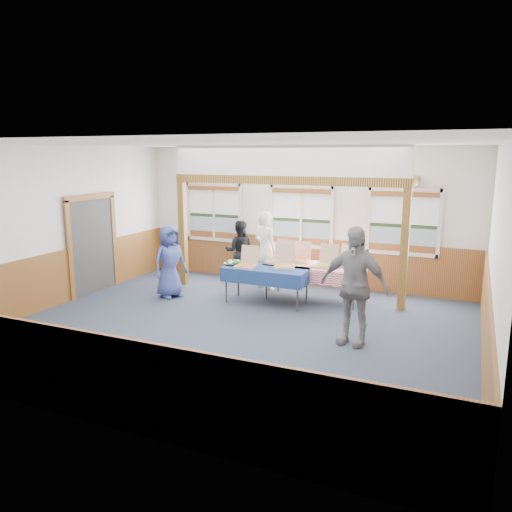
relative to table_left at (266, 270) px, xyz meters
The scene contains 31 objects.
floor 1.77m from the table_left, 86.17° to the right, with size 8.00×8.00×0.00m, color #293343.
ceiling 2.98m from the table_left, 86.17° to the right, with size 8.00×8.00×0.00m, color white.
wall_back 2.09m from the table_left, 86.70° to the left, with size 8.00×8.00×0.00m, color silver.
wall_front 5.20m from the table_left, 88.79° to the right, with size 8.00×8.00×0.00m, color silver.
wall_left 4.31m from the table_left, 157.40° to the right, with size 8.00×8.00×0.00m, color silver.
wall_right 4.51m from the table_left, 21.52° to the right, with size 8.00×8.00×0.00m, color silver.
wainscot_back 1.86m from the table_left, 86.65° to the left, with size 7.98×0.05×1.10m, color brown.
wainscot_front 5.10m from the table_left, 88.78° to the right, with size 7.98×0.05×1.10m, color brown.
wainscot_left 4.19m from the table_left, 157.27° to the right, with size 0.05×6.98×1.10m, color brown.
wainscot_right 4.40m from the table_left, 21.64° to the right, with size 0.05×6.98×1.10m, color brown.
cased_opening 3.93m from the table_left, 169.42° to the right, with size 0.06×1.30×2.10m, color #353535.
window_left 3.02m from the table_left, 140.02° to the left, with size 1.56×0.10×1.46m.
window_mid 2.09m from the table_left, 86.62° to the left, with size 1.56×0.10×1.46m.
window_right 3.18m from the table_left, 37.34° to the left, with size 1.56×0.10×1.46m.
post_left 2.54m from the table_left, 164.12° to the left, with size 0.15×0.15×2.40m, color #532C12.
post_right 2.74m from the table_left, 14.62° to the left, with size 0.15×0.15×2.40m, color #532C12.
cross_beam 1.92m from the table_left, 80.94° to the left, with size 5.15×0.18×0.18m, color #532C12.
table_left is the anchor object (origin of this frame).
table_right 1.03m from the table_left, 36.96° to the left, with size 2.22×1.75×0.76m.
pizza_box_a 0.43m from the table_left, 164.93° to the right, with size 0.39×0.47×0.41m.
pizza_box_b 0.40m from the table_left, 25.48° to the left, with size 0.52×0.58×0.44m.
pizza_box_c 0.54m from the table_left, 81.36° to the left, with size 0.52×0.60×0.47m.
pizza_box_d 0.94m from the table_left, 60.08° to the left, with size 0.43×0.50×0.41m.
pizza_box_e 1.21m from the table_left, 26.67° to the left, with size 0.47×0.55×0.45m.
pizza_box_f 1.66m from the table_left, 27.27° to the left, with size 0.44×0.52×0.43m.
veggie_tray 0.76m from the table_left, behind, with size 0.40×0.40×0.09m.
drink_glass 1.72m from the table_left, 12.41° to the left, with size 0.07×0.07×0.15m, color #935D18.
woman_white 1.15m from the table_left, 113.80° to the left, with size 0.65×0.43×1.79m, color silver.
woman_black 1.96m from the table_left, 131.81° to the left, with size 0.72×0.56×1.48m, color black.
man_blue 2.12m from the table_left, 169.96° to the right, with size 0.76×0.49×1.55m, color #364488.
person_grey 2.59m from the table_left, 34.81° to the right, with size 1.13×0.47×1.93m, color gray.
Camera 1 is at (3.68, -7.52, 3.03)m, focal length 35.00 mm.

